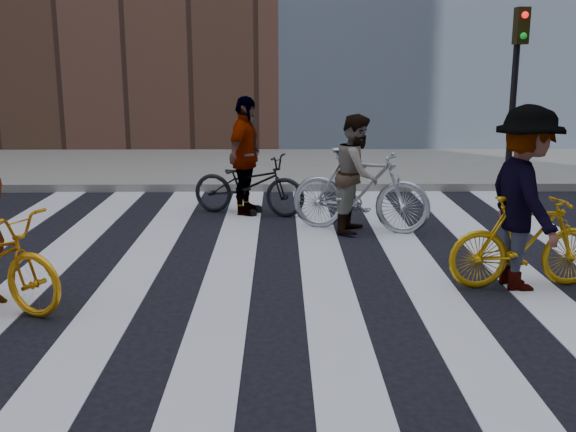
{
  "coord_description": "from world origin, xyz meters",
  "views": [
    {
      "loc": [
        0.04,
        -7.3,
        2.41
      ],
      "look_at": [
        0.13,
        0.3,
        0.64
      ],
      "focal_mm": 42.0,
      "sensor_mm": 36.0,
      "label": 1
    }
  ],
  "objects_px": {
    "traffic_signal": "(517,67)",
    "rider_mid": "(357,174)",
    "bike_dark_rear": "(249,184)",
    "rider_right": "(525,199)",
    "rider_rear": "(245,156)",
    "bike_silver_mid": "(360,190)",
    "bike_yellow_right": "(526,242)"
  },
  "relations": [
    {
      "from": "traffic_signal",
      "to": "bike_yellow_right",
      "type": "relative_size",
      "value": 1.98
    },
    {
      "from": "bike_yellow_right",
      "to": "rider_rear",
      "type": "distance_m",
      "value": 4.79
    },
    {
      "from": "traffic_signal",
      "to": "bike_silver_mid",
      "type": "bearing_deg",
      "value": -134.78
    },
    {
      "from": "traffic_signal",
      "to": "rider_right",
      "type": "xyz_separation_m",
      "value": [
        -1.79,
        -5.72,
        -1.3
      ]
    },
    {
      "from": "traffic_signal",
      "to": "rider_right",
      "type": "height_order",
      "value": "traffic_signal"
    },
    {
      "from": "bike_silver_mid",
      "to": "bike_yellow_right",
      "type": "distance_m",
      "value": 2.88
    },
    {
      "from": "bike_silver_mid",
      "to": "rider_rear",
      "type": "relative_size",
      "value": 1.07
    },
    {
      "from": "traffic_signal",
      "to": "rider_mid",
      "type": "distance_m",
      "value": 4.84
    },
    {
      "from": "bike_yellow_right",
      "to": "rider_mid",
      "type": "distance_m",
      "value": 2.92
    },
    {
      "from": "traffic_signal",
      "to": "bike_dark_rear",
      "type": "bearing_deg",
      "value": -156.13
    },
    {
      "from": "bike_silver_mid",
      "to": "rider_right",
      "type": "height_order",
      "value": "rider_right"
    },
    {
      "from": "traffic_signal",
      "to": "rider_mid",
      "type": "height_order",
      "value": "traffic_signal"
    },
    {
      "from": "traffic_signal",
      "to": "rider_rear",
      "type": "relative_size",
      "value": 1.78
    },
    {
      "from": "bike_yellow_right",
      "to": "bike_dark_rear",
      "type": "distance_m",
      "value": 4.74
    },
    {
      "from": "traffic_signal",
      "to": "bike_silver_mid",
      "type": "relative_size",
      "value": 1.67
    },
    {
      "from": "bike_dark_rear",
      "to": "rider_right",
      "type": "distance_m",
      "value": 4.73
    },
    {
      "from": "rider_rear",
      "to": "bike_yellow_right",
      "type": "bearing_deg",
      "value": -120.71
    },
    {
      "from": "bike_silver_mid",
      "to": "bike_dark_rear",
      "type": "distance_m",
      "value": 1.97
    },
    {
      "from": "traffic_signal",
      "to": "bike_dark_rear",
      "type": "xyz_separation_m",
      "value": [
        -4.86,
        -2.15,
        -1.8
      ]
    },
    {
      "from": "bike_dark_rear",
      "to": "rider_right",
      "type": "xyz_separation_m",
      "value": [
        3.07,
        -3.57,
        0.5
      ]
    },
    {
      "from": "bike_silver_mid",
      "to": "rider_mid",
      "type": "bearing_deg",
      "value": 108.0
    },
    {
      "from": "traffic_signal",
      "to": "bike_dark_rear",
      "type": "distance_m",
      "value": 5.61
    },
    {
      "from": "bike_silver_mid",
      "to": "traffic_signal",
      "type": "bearing_deg",
      "value": -26.78
    },
    {
      "from": "bike_dark_rear",
      "to": "rider_mid",
      "type": "relative_size",
      "value": 1.1
    },
    {
      "from": "rider_mid",
      "to": "rider_rear",
      "type": "distance_m",
      "value": 1.97
    },
    {
      "from": "bike_silver_mid",
      "to": "rider_rear",
      "type": "height_order",
      "value": "rider_rear"
    },
    {
      "from": "bike_silver_mid",
      "to": "bike_dark_rear",
      "type": "height_order",
      "value": "bike_silver_mid"
    },
    {
      "from": "rider_right",
      "to": "rider_rear",
      "type": "height_order",
      "value": "rider_right"
    },
    {
      "from": "rider_mid",
      "to": "rider_rear",
      "type": "xyz_separation_m",
      "value": [
        -1.63,
        1.1,
        0.1
      ]
    },
    {
      "from": "bike_yellow_right",
      "to": "rider_right",
      "type": "distance_m",
      "value": 0.48
    },
    {
      "from": "rider_right",
      "to": "rider_mid",
      "type": "bearing_deg",
      "value": 26.16
    },
    {
      "from": "traffic_signal",
      "to": "bike_silver_mid",
      "type": "distance_m",
      "value": 4.88
    }
  ]
}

